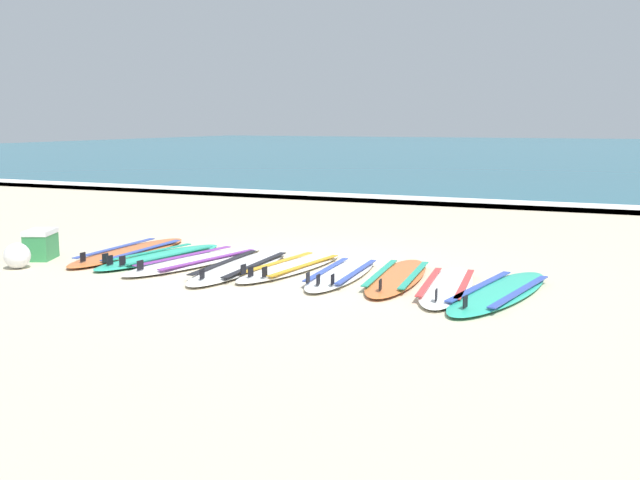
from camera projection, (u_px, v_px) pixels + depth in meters
ground_plane at (293, 270)px, 8.56m from camera, size 80.00×80.00×0.00m
sea at (565, 151)px, 42.15m from camera, size 80.00×60.00×0.10m
wave_foam_strip at (444, 202)px, 15.30m from camera, size 80.00×0.79×0.11m
surfboard_0 at (130, 252)px, 9.55m from camera, size 0.64×2.35×0.18m
surfboard_1 at (160, 257)px, 9.20m from camera, size 0.86×2.17×0.18m
surfboard_2 at (197, 261)px, 8.94m from camera, size 1.04×2.37×0.18m
surfboard_3 at (240, 266)px, 8.58m from camera, size 0.69×2.33×0.18m
surfboard_4 at (291, 267)px, 8.55m from camera, size 0.79×2.12×0.18m
surfboard_5 at (342, 274)px, 8.17m from camera, size 0.61×2.00×0.18m
surfboard_6 at (397, 277)px, 8.00m from camera, size 0.72×2.14×0.18m
surfboard_7 at (447, 286)px, 7.56m from camera, size 0.73×2.07×0.18m
surfboard_8 at (500, 292)px, 7.29m from camera, size 0.98×2.37×0.18m
cooler_box at (41, 244)px, 9.19m from camera, size 0.46×0.54×0.38m
beach_ball at (17, 256)px, 8.61m from camera, size 0.31×0.31×0.31m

